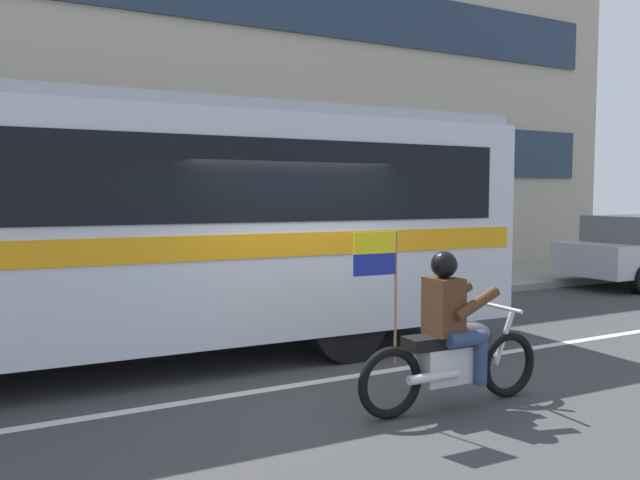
# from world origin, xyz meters

# --- Properties ---
(ground_plane) EXTENTS (60.00, 60.00, 0.00)m
(ground_plane) POSITION_xyz_m (0.00, 0.00, 0.00)
(ground_plane) COLOR #3D3D3F
(sidewalk_curb) EXTENTS (28.00, 3.80, 0.15)m
(sidewalk_curb) POSITION_xyz_m (0.00, 5.10, 0.07)
(sidewalk_curb) COLOR gray
(sidewalk_curb) RESTS_ON ground_plane
(lane_center_stripe) EXTENTS (26.60, 0.14, 0.01)m
(lane_center_stripe) POSITION_xyz_m (0.00, -0.60, 0.00)
(lane_center_stripe) COLOR silver
(lane_center_stripe) RESTS_ON ground_plane
(office_building_facade) EXTENTS (28.00, 0.89, 9.58)m
(office_building_facade) POSITION_xyz_m (0.00, 7.39, 4.80)
(office_building_facade) COLOR #B2A893
(office_building_facade) RESTS_ON ground_plane
(transit_bus) EXTENTS (11.58, 2.87, 3.22)m
(transit_bus) POSITION_xyz_m (-2.41, 1.19, 1.88)
(transit_bus) COLOR silver
(transit_bus) RESTS_ON ground_plane
(motorcycle_with_rider) EXTENTS (2.20, 0.64, 1.78)m
(motorcycle_with_rider) POSITION_xyz_m (0.81, -1.95, 0.67)
(motorcycle_with_rider) COLOR black
(motorcycle_with_rider) RESTS_ON ground_plane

